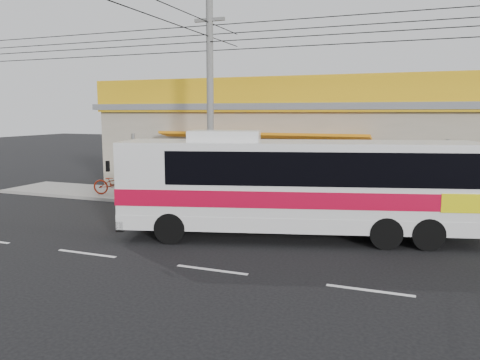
# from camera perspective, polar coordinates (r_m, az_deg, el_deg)

# --- Properties ---
(ground) EXTENTS (120.00, 120.00, 0.00)m
(ground) POSITION_cam_1_polar(r_m,az_deg,el_deg) (14.65, 0.62, -7.91)
(ground) COLOR black
(ground) RESTS_ON ground
(sidewalk) EXTENTS (30.00, 3.20, 0.15)m
(sidewalk) POSITION_cam_1_polar(r_m,az_deg,el_deg) (20.21, 6.54, -3.23)
(sidewalk) COLOR gray
(sidewalk) RESTS_ON ground
(lane_markings) EXTENTS (50.00, 0.12, 0.01)m
(lane_markings) POSITION_cam_1_polar(r_m,az_deg,el_deg) (12.45, -3.45, -10.90)
(lane_markings) COLOR silver
(lane_markings) RESTS_ON ground
(storefront_building) EXTENTS (22.60, 9.20, 5.70)m
(storefront_building) POSITION_cam_1_polar(r_m,az_deg,el_deg) (25.28, 9.76, 4.10)
(storefront_building) COLOR gray
(storefront_building) RESTS_ON ground
(coach_bus) EXTENTS (11.57, 5.35, 3.50)m
(coach_bus) POSITION_cam_1_polar(r_m,az_deg,el_deg) (15.22, 7.65, -0.17)
(coach_bus) COLOR silver
(coach_bus) RESTS_ON ground
(motorbike_red) EXTENTS (2.24, 1.24, 1.12)m
(motorbike_red) POSITION_cam_1_polar(r_m,az_deg,el_deg) (23.24, -15.02, -0.37)
(motorbike_red) COLOR maroon
(motorbike_red) RESTS_ON sidewalk
(motorbike_dark) EXTENTS (1.57, 1.01, 0.91)m
(motorbike_dark) POSITION_cam_1_polar(r_m,az_deg,el_deg) (21.32, -10.60, -1.26)
(motorbike_dark) COLOR black
(motorbike_dark) RESTS_ON sidewalk
(utility_pole) EXTENTS (34.00, 14.00, 8.54)m
(utility_pole) POSITION_cam_1_polar(r_m,az_deg,el_deg) (19.36, -3.72, 17.04)
(utility_pole) COLOR #61615F
(utility_pole) RESTS_ON ground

